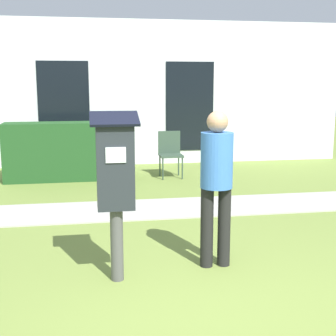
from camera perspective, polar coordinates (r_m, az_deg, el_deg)
name	(u,v)px	position (r m, az deg, el deg)	size (l,w,h in m)	color
ground_plane	(203,311)	(4.03, 4.27, -17.02)	(40.00, 40.00, 0.00)	olive
sidewalk	(152,209)	(6.92, -2.00, -5.00)	(12.00, 1.10, 0.02)	#A3A099
building_facade	(128,94)	(10.64, -4.95, 9.04)	(10.00, 0.26, 3.20)	silver
parking_meter	(115,175)	(4.30, -6.42, -0.85)	(0.44, 0.31, 1.59)	#4C4C4C
person_standing	(216,177)	(4.66, 5.93, -1.07)	(0.32, 0.32, 1.58)	black
outdoor_chair_left	(57,152)	(9.18, -13.42, 1.87)	(0.44, 0.44, 0.90)	#334738
outdoor_chair_middle	(114,150)	(9.29, -6.63, 2.19)	(0.44, 0.44, 0.90)	#334738
outdoor_chair_right	(170,150)	(9.20, 0.26, 2.17)	(0.44, 0.44, 0.90)	#334738
hedge_row	(69,151)	(9.13, -11.99, 2.02)	(2.39, 0.60, 1.10)	#1E471E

